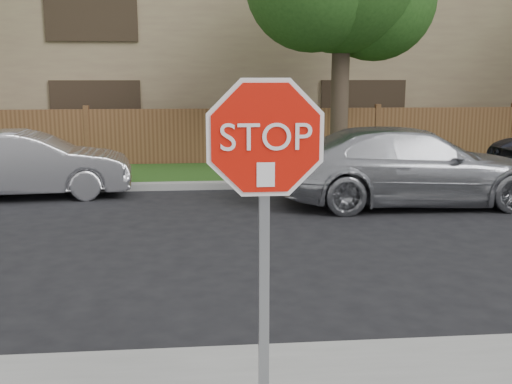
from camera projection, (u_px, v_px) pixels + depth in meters
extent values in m
plane|color=black|center=(311.00, 352.00, 5.53)|extent=(90.00, 90.00, 0.00)
cube|color=gray|center=(244.00, 185.00, 13.48)|extent=(70.00, 0.30, 0.15)
cube|color=#1E4714|center=(240.00, 174.00, 15.09)|extent=(70.00, 3.00, 0.12)
cube|color=brown|center=(235.00, 138.00, 16.51)|extent=(70.00, 0.12, 1.60)
cube|color=#91765A|center=(226.00, 61.00, 21.56)|extent=(34.00, 8.00, 6.00)
cylinder|color=#382B21|center=(340.00, 97.00, 14.86)|extent=(0.44, 0.44, 3.92)
cube|color=gray|center=(264.00, 277.00, 3.84)|extent=(0.06, 0.06, 2.30)
cylinder|color=white|center=(265.00, 138.00, 3.60)|extent=(1.01, 0.02, 1.01)
cylinder|color=red|center=(266.00, 138.00, 3.59)|extent=(0.93, 0.02, 0.93)
cube|color=white|center=(266.00, 175.00, 3.62)|extent=(0.11, 0.00, 0.15)
imported|color=#B5B4B9|center=(28.00, 164.00, 12.40)|extent=(4.29, 1.84, 1.37)
imported|color=#AAACB2|center=(411.00, 166.00, 11.69)|extent=(5.23, 2.18, 1.51)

